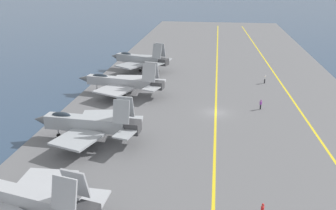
{
  "coord_description": "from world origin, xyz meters",
  "views": [
    {
      "loc": [
        -55.19,
        0.52,
        22.45
      ],
      "look_at": [
        -4.08,
        7.44,
        2.9
      ],
      "focal_mm": 38.0,
      "sensor_mm": 36.0,
      "label": 1
    }
  ],
  "objects": [
    {
      "name": "crew_white_vest",
      "position": [
        17.88,
        -9.94,
        1.38
      ],
      "size": [
        0.4,
        0.29,
        1.78
      ],
      "color": "#232328",
      "rests_on": "carrier_deck"
    },
    {
      "name": "ground_plane",
      "position": [
        0.0,
        0.0,
        0.0
      ],
      "size": [
        2000.0,
        2000.0,
        0.0
      ],
      "primitive_type": "plane",
      "color": "#2D425B"
    },
    {
      "name": "carrier_deck",
      "position": [
        0.0,
        0.0,
        0.2
      ],
      "size": [
        221.82,
        51.45,
        0.4
      ],
      "primitive_type": "cube",
      "color": "slate",
      "rests_on": "ground"
    },
    {
      "name": "parked_jet_nearest",
      "position": [
        -29.42,
        17.84,
        2.69
      ],
      "size": [
        12.58,
        16.97,
        6.02
      ],
      "color": "#A8AAAF",
      "rests_on": "carrier_deck"
    },
    {
      "name": "parked_jet_fourth",
      "position": [
        24.66,
        18.01,
        3.05
      ],
      "size": [
        14.02,
        15.24,
        6.76
      ],
      "color": "#93999E",
      "rests_on": "carrier_deck"
    },
    {
      "name": "parked_jet_second",
      "position": [
        -12.67,
        17.35,
        2.93
      ],
      "size": [
        13.72,
        15.45,
        6.58
      ],
      "color": "#9EA3A8",
      "rests_on": "carrier_deck"
    },
    {
      "name": "crew_red_vest",
      "position": [
        -26.52,
        -4.57,
        1.33
      ],
      "size": [
        0.44,
        0.36,
        1.69
      ],
      "color": "#383328",
      "rests_on": "carrier_deck"
    },
    {
      "name": "deck_stripe_foul_line",
      "position": [
        0.0,
        -14.15,
        0.4
      ],
      "size": [
        199.48,
        8.56,
        0.01
      ],
      "primitive_type": "cube",
      "rotation": [
        0.0,
        0.0,
        0.04
      ],
      "color": "yellow",
      "rests_on": "carrier_deck"
    },
    {
      "name": "crew_purple_vest",
      "position": [
        2.56,
        -7.49,
        1.34
      ],
      "size": [
        0.46,
        0.44,
        1.72
      ],
      "color": "#232328",
      "rests_on": "carrier_deck"
    },
    {
      "name": "deck_stripe_centerline",
      "position": [
        0.0,
        0.0,
        0.4
      ],
      "size": [
        199.63,
        0.36,
        0.01
      ],
      "primitive_type": "cube",
      "color": "yellow",
      "rests_on": "carrier_deck"
    },
    {
      "name": "parked_jet_third",
      "position": [
        7.18,
        17.78,
        2.81
      ],
      "size": [
        13.55,
        17.45,
        6.53
      ],
      "color": "#A8AAAF",
      "rests_on": "carrier_deck"
    }
  ]
}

